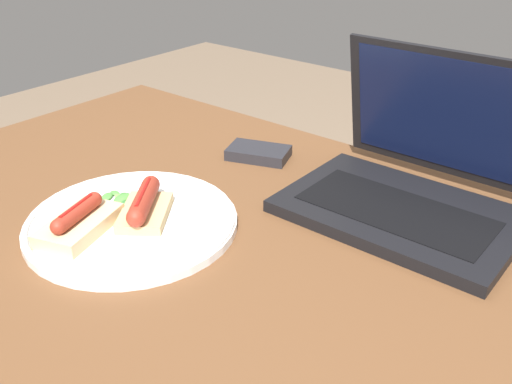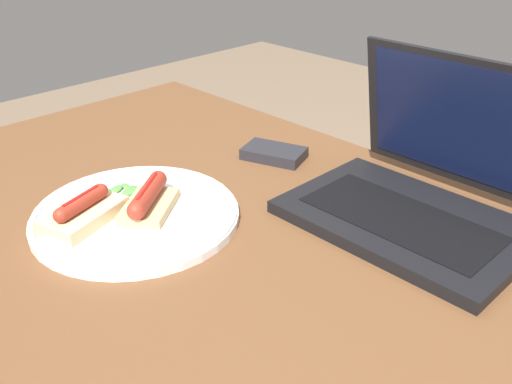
# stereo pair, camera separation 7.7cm
# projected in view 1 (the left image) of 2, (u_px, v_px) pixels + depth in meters

# --- Properties ---
(desk) EXTENTS (1.39, 0.76, 0.72)m
(desk) POSITION_uv_depth(u_px,v_px,m) (271.00, 289.00, 0.77)
(desk) COLOR brown
(desk) RESTS_ON ground_plane
(laptop) EXTENTS (0.33, 0.27, 0.22)m
(laptop) POSITION_uv_depth(u_px,v_px,m) (413.00, 183.00, 0.84)
(laptop) COLOR black
(laptop) RESTS_ON desk
(plate) EXTENTS (0.30, 0.30, 0.02)m
(plate) POSITION_uv_depth(u_px,v_px,m) (132.00, 221.00, 0.80)
(plate) COLOR white
(plate) RESTS_ON desk
(sausage_toast_left) EXTENTS (0.11, 0.12, 0.04)m
(sausage_toast_left) POSITION_uv_depth(u_px,v_px,m) (144.00, 206.00, 0.80)
(sausage_toast_left) COLOR tan
(sausage_toast_left) RESTS_ON plate
(sausage_toast_middle) EXTENTS (0.10, 0.13, 0.04)m
(sausage_toast_middle) POSITION_uv_depth(u_px,v_px,m) (79.00, 222.00, 0.76)
(sausage_toast_middle) COLOR #D6B784
(sausage_toast_middle) RESTS_ON plate
(salad_pile) EXTENTS (0.07, 0.06, 0.01)m
(salad_pile) POSITION_uv_depth(u_px,v_px,m) (117.00, 200.00, 0.85)
(salad_pile) COLOR #709E4C
(salad_pile) RESTS_ON plate
(external_drive) EXTENTS (0.12, 0.10, 0.02)m
(external_drive) POSITION_uv_depth(u_px,v_px,m) (258.00, 153.00, 1.01)
(external_drive) COLOR #232328
(external_drive) RESTS_ON desk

